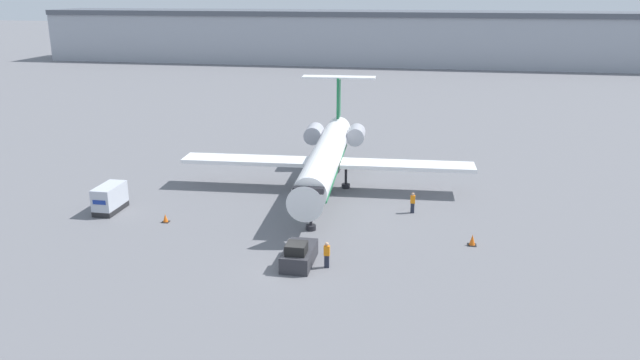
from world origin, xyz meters
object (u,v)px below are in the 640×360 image
object	(u,v)px
worker_by_wing	(413,202)
traffic_cone_left	(165,218)
airplane_main	(326,156)
pushback_tug	(299,255)
traffic_cone_right	(472,240)
luggage_cart	(110,198)
worker_near_tug	(327,254)

from	to	relation	value
worker_by_wing	traffic_cone_left	distance (m)	20.46
airplane_main	worker_by_wing	xyz separation A→B (m)	(8.26, -5.13, -2.30)
airplane_main	worker_by_wing	bearing A→B (deg)	-31.85
pushback_tug	traffic_cone_right	xyz separation A→B (m)	(11.87, 5.51, -0.29)
traffic_cone_left	traffic_cone_right	distance (m)	24.24
airplane_main	traffic_cone_left	xyz separation A→B (m)	(-11.34, -10.97, -2.91)
airplane_main	luggage_cart	xyz separation A→B (m)	(-16.99, -9.36, -2.10)
worker_by_wing	pushback_tug	bearing A→B (deg)	-121.71
luggage_cart	airplane_main	bearing A→B (deg)	28.85
traffic_cone_right	pushback_tug	bearing A→B (deg)	-155.09
luggage_cart	traffic_cone_left	size ratio (longest dim) A/B	5.05
airplane_main	luggage_cart	bearing A→B (deg)	-151.15
worker_near_tug	luggage_cart	bearing A→B (deg)	158.96
worker_near_tug	traffic_cone_left	bearing A→B (deg)	157.02
luggage_cart	traffic_cone_right	bearing A→B (deg)	-3.78
pushback_tug	traffic_cone_right	size ratio (longest dim) A/B	4.73
airplane_main	traffic_cone_left	size ratio (longest dim) A/B	39.75
airplane_main	luggage_cart	size ratio (longest dim) A/B	7.88
airplane_main	pushback_tug	xyz separation A→B (m)	(1.03, -16.85, -2.55)
luggage_cart	traffic_cone_right	size ratio (longest dim) A/B	4.15
pushback_tug	traffic_cone_left	size ratio (longest dim) A/B	5.75
luggage_cart	traffic_cone_left	world-z (taller)	luggage_cart
worker_by_wing	luggage_cart	bearing A→B (deg)	-170.50
worker_by_wing	traffic_cone_right	size ratio (longest dim) A/B	2.14
luggage_cart	traffic_cone_left	xyz separation A→B (m)	(5.65, -1.61, -0.81)
traffic_cone_left	worker_near_tug	bearing A→B (deg)	-22.98
airplane_main	worker_by_wing	world-z (taller)	airplane_main
pushback_tug	traffic_cone_left	xyz separation A→B (m)	(-12.36, 5.87, -0.36)
airplane_main	traffic_cone_left	world-z (taller)	airplane_main
pushback_tug	worker_by_wing	xyz separation A→B (m)	(7.24, 11.71, 0.25)
luggage_cart	worker_by_wing	size ratio (longest dim) A/B	1.94
worker_near_tug	worker_by_wing	xyz separation A→B (m)	(5.27, 11.91, -0.03)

